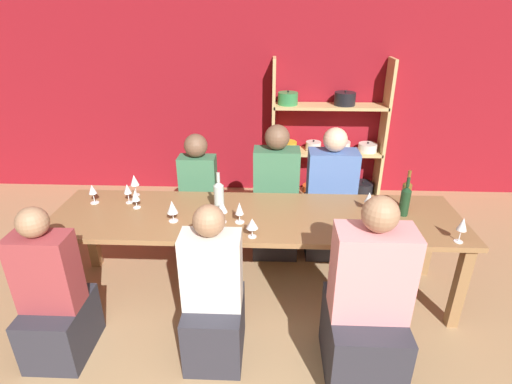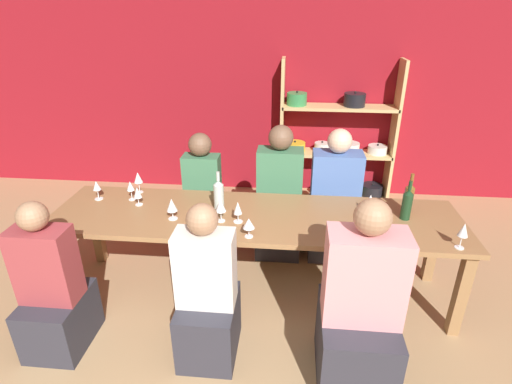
# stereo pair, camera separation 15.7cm
# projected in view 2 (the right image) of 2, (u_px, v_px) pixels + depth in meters

# --- Properties ---
(wall_back_red) EXTENTS (8.80, 0.06, 2.70)m
(wall_back_red) POSITION_uv_depth(u_px,v_px,m) (268.00, 85.00, 4.79)
(wall_back_red) COLOR maroon
(wall_back_red) RESTS_ON ground_plane
(shelf_unit) EXTENTS (1.36, 0.30, 1.69)m
(shelf_unit) POSITION_uv_depth(u_px,v_px,m) (335.00, 148.00, 4.83)
(shelf_unit) COLOR tan
(shelf_unit) RESTS_ON ground_plane
(dining_table) EXTENTS (3.17, 0.81, 0.74)m
(dining_table) POSITION_uv_depth(u_px,v_px,m) (255.00, 223.00, 3.13)
(dining_table) COLOR olive
(dining_table) RESTS_ON ground_plane
(wine_bottle_green) EXTENTS (0.08, 0.08, 0.33)m
(wine_bottle_green) POSITION_uv_depth(u_px,v_px,m) (219.00, 196.00, 3.10)
(wine_bottle_green) COLOR #B2C6C1
(wine_bottle_green) RESTS_ON dining_table
(wine_bottle_dark) EXTENTS (0.08, 0.08, 0.31)m
(wine_bottle_dark) POSITION_uv_depth(u_px,v_px,m) (407.00, 204.00, 2.99)
(wine_bottle_dark) COLOR #19381E
(wine_bottle_dark) RESTS_ON dining_table
(wine_bottle_amber) EXTENTS (0.07, 0.07, 0.33)m
(wine_bottle_amber) POSITION_uv_depth(u_px,v_px,m) (409.00, 198.00, 3.07)
(wine_bottle_amber) COLOR brown
(wine_bottle_amber) RESTS_ON dining_table
(wine_glass_red_a) EXTENTS (0.07, 0.07, 0.17)m
(wine_glass_red_a) POSITION_uv_depth(u_px,v_px,m) (238.00, 209.00, 2.95)
(wine_glass_red_a) COLOR white
(wine_glass_red_a) RESTS_ON dining_table
(wine_glass_empty_a) EXTENTS (0.07, 0.07, 0.16)m
(wine_glass_empty_a) POSITION_uv_depth(u_px,v_px,m) (370.00, 200.00, 3.06)
(wine_glass_empty_a) COLOR white
(wine_glass_empty_a) RESTS_ON dining_table
(wine_glass_empty_b) EXTENTS (0.08, 0.08, 0.14)m
(wine_glass_empty_b) POSITION_uv_depth(u_px,v_px,m) (249.00, 224.00, 2.76)
(wine_glass_empty_b) COLOR white
(wine_glass_empty_b) RESTS_ON dining_table
(wine_glass_empty_c) EXTENTS (0.07, 0.07, 0.19)m
(wine_glass_empty_c) POSITION_uv_depth(u_px,v_px,m) (138.00, 178.00, 3.42)
(wine_glass_empty_c) COLOR white
(wine_glass_empty_c) RESTS_ON dining_table
(wine_glass_white_a) EXTENTS (0.07, 0.07, 0.16)m
(wine_glass_white_a) POSITION_uv_depth(u_px,v_px,m) (137.00, 193.00, 3.21)
(wine_glass_white_a) COLOR white
(wine_glass_white_a) RESTS_ON dining_table
(wine_glass_white_b) EXTENTS (0.07, 0.07, 0.19)m
(wine_glass_white_b) POSITION_uv_depth(u_px,v_px,m) (463.00, 231.00, 2.62)
(wine_glass_white_b) COLOR white
(wine_glass_white_b) RESTS_ON dining_table
(wine_glass_white_c) EXTENTS (0.06, 0.06, 0.17)m
(wine_glass_white_c) POSITION_uv_depth(u_px,v_px,m) (130.00, 187.00, 3.29)
(wine_glass_white_c) COLOR white
(wine_glass_white_c) RESTS_ON dining_table
(wine_glass_empty_d) EXTENTS (0.08, 0.08, 0.18)m
(wine_glass_empty_d) POSITION_uv_depth(u_px,v_px,m) (221.00, 206.00, 2.95)
(wine_glass_empty_d) COLOR white
(wine_glass_empty_d) RESTS_ON dining_table
(wine_glass_red_b) EXTENTS (0.08, 0.08, 0.17)m
(wine_glass_red_b) POSITION_uv_depth(u_px,v_px,m) (172.00, 206.00, 2.99)
(wine_glass_red_b) COLOR white
(wine_glass_red_b) RESTS_ON dining_table
(wine_glass_red_c) EXTENTS (0.07, 0.07, 0.16)m
(wine_glass_red_c) POSITION_uv_depth(u_px,v_px,m) (97.00, 186.00, 3.30)
(wine_glass_red_c) COLOR white
(wine_glass_red_c) RESTS_ON dining_table
(person_near_a) EXTENTS (0.38, 0.47, 1.15)m
(person_near_a) POSITION_uv_depth(u_px,v_px,m) (208.00, 303.00, 2.65)
(person_near_a) COLOR #2D2D38
(person_near_a) RESTS_ON ground_plane
(person_far_a) EXTENTS (0.34, 0.43, 1.18)m
(person_far_a) POSITION_uv_depth(u_px,v_px,m) (204.00, 205.00, 3.88)
(person_far_a) COLOR #2D2D38
(person_far_a) RESTS_ON ground_plane
(person_near_b) EXTENTS (0.46, 0.57, 1.28)m
(person_near_b) POSITION_uv_depth(u_px,v_px,m) (358.00, 320.00, 2.45)
(person_near_b) COLOR #2D2D38
(person_near_b) RESTS_ON ground_plane
(person_far_b) EXTENTS (0.42, 0.53, 1.26)m
(person_far_b) POSITION_uv_depth(u_px,v_px,m) (279.00, 206.00, 3.83)
(person_far_b) COLOR #2D2D38
(person_far_b) RESTS_ON ground_plane
(person_near_c) EXTENTS (0.38, 0.47, 1.13)m
(person_near_c) POSITION_uv_depth(u_px,v_px,m) (54.00, 296.00, 2.72)
(person_near_c) COLOR #2D2D38
(person_near_c) RESTS_ON ground_plane
(person_far_c) EXTENTS (0.45, 0.57, 1.23)m
(person_far_c) POSITION_uv_depth(u_px,v_px,m) (334.00, 209.00, 3.82)
(person_far_c) COLOR #2D2D38
(person_far_c) RESTS_ON ground_plane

